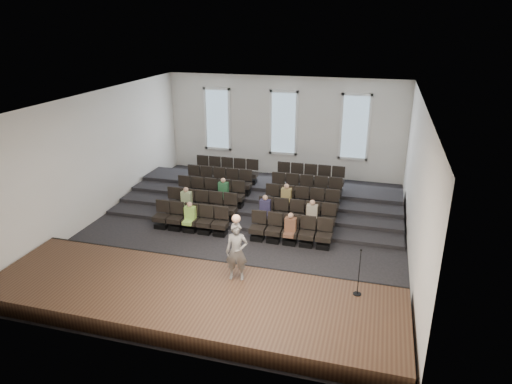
# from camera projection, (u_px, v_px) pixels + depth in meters

# --- Properties ---
(ground) EXTENTS (14.00, 14.00, 0.00)m
(ground) POSITION_uv_depth(u_px,v_px,m) (244.00, 230.00, 17.44)
(ground) COLOR black
(ground) RESTS_ON ground
(ceiling) EXTENTS (12.00, 14.00, 0.02)m
(ceiling) POSITION_uv_depth(u_px,v_px,m) (242.00, 99.00, 15.65)
(ceiling) COLOR white
(ceiling) RESTS_ON ground
(wall_back) EXTENTS (12.00, 0.04, 5.00)m
(wall_back) POSITION_uv_depth(u_px,v_px,m) (284.00, 127.00, 22.87)
(wall_back) COLOR silver
(wall_back) RESTS_ON ground
(wall_front) EXTENTS (12.00, 0.04, 5.00)m
(wall_front) POSITION_uv_depth(u_px,v_px,m) (151.00, 261.00, 10.22)
(wall_front) COLOR silver
(wall_front) RESTS_ON ground
(wall_left) EXTENTS (0.04, 14.00, 5.00)m
(wall_left) POSITION_uv_depth(u_px,v_px,m) (98.00, 156.00, 18.05)
(wall_left) COLOR silver
(wall_left) RESTS_ON ground
(wall_right) EXTENTS (0.04, 14.00, 5.00)m
(wall_right) POSITION_uv_depth(u_px,v_px,m) (417.00, 183.00, 15.04)
(wall_right) COLOR silver
(wall_right) RESTS_ON ground
(stage) EXTENTS (11.80, 3.60, 0.50)m
(stage) POSITION_uv_depth(u_px,v_px,m) (190.00, 299.00, 12.75)
(stage) COLOR #432D1D
(stage) RESTS_ON ground
(stage_lip) EXTENTS (11.80, 0.06, 0.52)m
(stage_lip) POSITION_uv_depth(u_px,v_px,m) (213.00, 267.00, 14.35)
(stage_lip) COLOR black
(stage_lip) RESTS_ON ground
(risers) EXTENTS (11.80, 4.80, 0.60)m
(risers) POSITION_uv_depth(u_px,v_px,m) (264.00, 196.00, 20.22)
(risers) COLOR black
(risers) RESTS_ON ground
(seating_rows) EXTENTS (6.80, 4.70, 1.67)m
(seating_rows) POSITION_uv_depth(u_px,v_px,m) (254.00, 199.00, 18.58)
(seating_rows) COLOR black
(seating_rows) RESTS_ON ground
(windows) EXTENTS (8.44, 0.10, 3.24)m
(windows) POSITION_uv_depth(u_px,v_px,m) (284.00, 123.00, 22.73)
(windows) COLOR white
(windows) RESTS_ON wall_back
(audience) EXTENTS (5.45, 2.64, 1.10)m
(audience) POSITION_uv_depth(u_px,v_px,m) (249.00, 206.00, 17.52)
(audience) COLOR #9AD455
(audience) RESTS_ON seating_rows
(speaker) EXTENTS (0.70, 0.53, 1.75)m
(speaker) POSITION_uv_depth(u_px,v_px,m) (237.00, 252.00, 12.98)
(speaker) COLOR #63615E
(speaker) RESTS_ON stage
(mic_stand) EXTENTS (0.23, 0.23, 1.39)m
(mic_stand) POSITION_uv_depth(u_px,v_px,m) (358.00, 281.00, 12.37)
(mic_stand) COLOR black
(mic_stand) RESTS_ON stage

